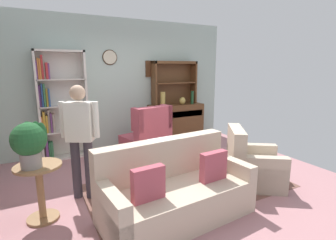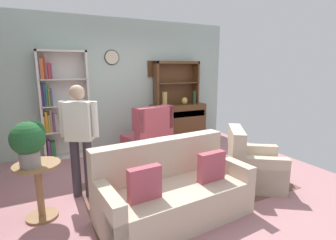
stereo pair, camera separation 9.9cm
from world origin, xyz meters
name	(u,v)px [view 1 (the left image)]	position (x,y,z in m)	size (l,w,h in m)	color
ground_plane	(168,182)	(0.00, 0.00, -0.01)	(5.40, 4.60, 0.02)	#B27A7F
wall_back	(124,85)	(0.00, 2.13, 1.40)	(5.00, 0.09, 2.80)	#ADC1B7
area_rug	(189,186)	(0.20, -0.30, 0.00)	(3.00, 1.61, 0.01)	brown
bookshelf	(59,106)	(-1.37, 1.95, 1.04)	(0.90, 0.30, 2.10)	silver
sideboard	(176,121)	(1.19, 1.86, 0.51)	(1.30, 0.45, 0.92)	brown
sideboard_hutch	(174,77)	(1.19, 1.97, 1.56)	(1.10, 0.26, 1.00)	brown
vase_tall	(163,99)	(0.80, 1.78, 1.08)	(0.11, 0.11, 0.32)	tan
vase_round	(182,101)	(1.32, 1.79, 1.01)	(0.15, 0.15, 0.17)	tan
bottle_wine	(192,97)	(1.58, 1.77, 1.07)	(0.07, 0.07, 0.31)	#194223
couch_floral	(175,192)	(-0.38, -0.88, 0.31)	(1.86, 1.00, 0.90)	beige
armchair_floral	(252,166)	(1.10, -0.68, 0.29)	(1.07, 1.06, 0.88)	beige
wingback_chair	(148,139)	(0.16, 1.19, 0.38)	(0.92, 0.94, 1.05)	#B74C5B
plant_stand	(40,186)	(-1.81, -0.23, 0.42)	(0.52, 0.52, 0.69)	#997047
potted_plant_large	(30,141)	(-1.86, -0.27, 0.99)	(0.37, 0.37, 0.51)	gray
person_reading	(80,134)	(-1.27, 0.10, 0.91)	(0.49, 0.34, 1.56)	#38333D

